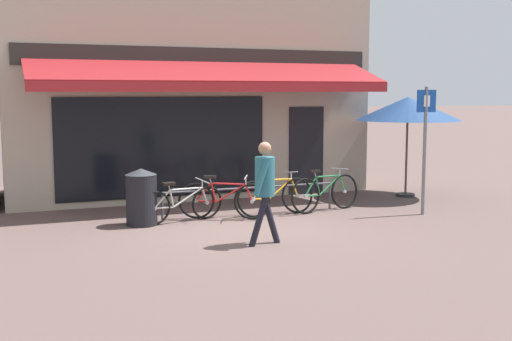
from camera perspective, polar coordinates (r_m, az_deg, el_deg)
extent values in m
plane|color=brown|center=(11.60, -1.45, -5.23)|extent=(160.00, 160.00, 0.00)
cube|color=tan|center=(15.89, -6.30, 9.69)|extent=(8.48, 3.00, 6.42)
cube|color=black|center=(14.23, -8.18, 2.07)|extent=(4.67, 0.04, 2.20)
cube|color=black|center=(15.44, 4.48, 1.76)|extent=(0.90, 0.04, 2.10)
cube|color=#282623|center=(14.44, -4.65, 9.97)|extent=(8.06, 0.06, 0.44)
cube|color=maroon|center=(13.74, -3.74, 8.77)|extent=(7.64, 1.49, 0.50)
cube|color=maroon|center=(13.04, -2.71, 7.44)|extent=(7.64, 0.03, 0.20)
cylinder|color=#47494F|center=(12.83, -0.51, -1.55)|extent=(3.70, 0.04, 0.04)
cylinder|color=#47494F|center=(12.34, -8.33, -3.26)|extent=(0.04, 0.04, 0.55)
cylinder|color=#47494F|center=(13.62, 6.57, -2.26)|extent=(0.04, 0.04, 0.55)
torus|color=black|center=(12.46, -4.38, -2.86)|extent=(0.67, 0.25, 0.66)
cylinder|color=#9E9EA3|center=(12.46, -4.38, -2.86)|extent=(0.08, 0.08, 0.08)
torus|color=black|center=(11.95, -9.02, -3.35)|extent=(0.67, 0.25, 0.66)
cylinder|color=#9E9EA3|center=(11.95, -9.02, -3.35)|extent=(0.08, 0.08, 0.08)
cylinder|color=#BCB7B2|center=(12.22, -6.07, -2.38)|extent=(0.62, 0.14, 0.35)
cylinder|color=#BCB7B2|center=(12.16, -6.22, -1.63)|extent=(0.68, 0.18, 0.05)
cylinder|color=#BCB7B2|center=(12.06, -7.51, -2.49)|extent=(0.12, 0.10, 0.35)
cylinder|color=#BCB7B2|center=(12.04, -8.18, -3.30)|extent=(0.39, 0.12, 0.05)
cylinder|color=#BCB7B2|center=(11.98, -8.34, -2.54)|extent=(0.33, 0.07, 0.34)
cylinder|color=#BCB7B2|center=(12.39, -4.60, -2.20)|extent=(0.16, 0.10, 0.32)
cylinder|color=#9E9EA3|center=(11.98, -7.72, -1.50)|extent=(0.06, 0.05, 0.11)
cube|color=black|center=(11.96, -7.77, -1.18)|extent=(0.26, 0.15, 0.06)
cylinder|color=#9E9EA3|center=(12.31, -4.80, -1.21)|extent=(0.03, 0.04, 0.14)
cylinder|color=#9E9EA3|center=(12.29, -4.79, -0.90)|extent=(0.14, 0.51, 0.08)
torus|color=black|center=(12.38, -0.36, -2.78)|extent=(0.66, 0.36, 0.71)
cylinder|color=#9E9EA3|center=(12.38, -0.36, -2.78)|extent=(0.09, 0.09, 0.07)
torus|color=black|center=(12.52, -5.33, -2.70)|extent=(0.66, 0.36, 0.71)
cylinder|color=#9E9EA3|center=(12.52, -5.33, -2.70)|extent=(0.09, 0.09, 0.07)
cylinder|color=#B21E1E|center=(12.39, -2.26, -2.03)|extent=(0.56, 0.30, 0.38)
cylinder|color=#B21E1E|center=(12.37, -2.46, -1.19)|extent=(0.61, 0.33, 0.05)
cylinder|color=#B21E1E|center=(12.43, -3.80, -1.97)|extent=(0.12, 0.08, 0.38)
cylinder|color=#B21E1E|center=(12.49, -4.47, -2.75)|extent=(0.36, 0.20, 0.05)
cylinder|color=#B21E1E|center=(12.46, -4.66, -1.92)|extent=(0.30, 0.18, 0.37)
cylinder|color=#B21E1E|center=(12.35, -0.64, -2.01)|extent=(0.15, 0.09, 0.34)
cylinder|color=#9E9EA3|center=(12.41, -4.06, -0.90)|extent=(0.06, 0.04, 0.11)
cube|color=black|center=(12.40, -4.13, -0.58)|extent=(0.26, 0.20, 0.05)
cylinder|color=#9E9EA3|center=(12.32, -0.92, -0.92)|extent=(0.04, 0.04, 0.14)
cylinder|color=#9E9EA3|center=(12.31, -0.92, -0.60)|extent=(0.25, 0.48, 0.03)
torus|color=black|center=(13.11, 3.68, -2.22)|extent=(0.74, 0.22, 0.73)
cylinder|color=#9E9EA3|center=(13.11, 3.68, -2.22)|extent=(0.08, 0.08, 0.08)
torus|color=black|center=(12.63, -0.21, -2.56)|extent=(0.74, 0.22, 0.73)
cylinder|color=#9E9EA3|center=(12.63, -0.21, -2.56)|extent=(0.08, 0.08, 0.08)
cylinder|color=orange|center=(12.91, 2.19, -1.63)|extent=(0.56, 0.14, 0.38)
cylinder|color=orange|center=(12.89, 1.99, -0.81)|extent=(0.62, 0.09, 0.05)
cylinder|color=orange|center=(12.77, 0.99, -1.69)|extent=(0.13, 0.09, 0.38)
cylinder|color=orange|center=(12.71, 0.50, -2.54)|extent=(0.35, 0.06, 0.05)
cylinder|color=orange|center=(12.69, 0.29, -1.70)|extent=(0.30, 0.12, 0.38)
cylinder|color=orange|center=(13.08, 3.42, -1.49)|extent=(0.16, 0.08, 0.35)
cylinder|color=#9E9EA3|center=(12.74, 0.71, -0.64)|extent=(0.06, 0.04, 0.11)
cube|color=black|center=(12.73, 0.62, -0.33)|extent=(0.25, 0.13, 0.06)
cylinder|color=#9E9EA3|center=(13.05, 3.14, -0.45)|extent=(0.03, 0.05, 0.14)
cylinder|color=#9E9EA3|center=(13.05, 3.12, -0.15)|extent=(0.07, 0.52, 0.10)
torus|color=black|center=(13.70, 7.87, -1.84)|extent=(0.74, 0.26, 0.74)
cylinder|color=#9E9EA3|center=(13.70, 7.87, -1.84)|extent=(0.08, 0.08, 0.07)
torus|color=black|center=(13.00, 4.42, -2.27)|extent=(0.74, 0.26, 0.74)
cylinder|color=#9E9EA3|center=(13.00, 4.42, -2.27)|extent=(0.08, 0.08, 0.07)
cylinder|color=#23703D|center=(13.41, 6.58, -1.31)|extent=(0.58, 0.20, 0.39)
cylinder|color=#23703D|center=(13.37, 6.42, -0.51)|extent=(0.65, 0.18, 0.05)
cylinder|color=#23703D|center=(13.19, 5.51, -1.39)|extent=(0.12, 0.04, 0.39)
cylinder|color=#23703D|center=(13.12, 5.05, -2.23)|extent=(0.37, 0.12, 0.05)
cylinder|color=#23703D|center=(13.07, 4.89, -1.42)|extent=(0.32, 0.13, 0.38)
cylinder|color=#23703D|center=(13.64, 7.66, -1.14)|extent=(0.15, 0.04, 0.36)
cylinder|color=#9E9EA3|center=(13.14, 5.29, -0.37)|extent=(0.05, 0.02, 0.11)
cube|color=black|center=(13.12, 5.23, -0.07)|extent=(0.26, 0.16, 0.06)
cylinder|color=#9E9EA3|center=(13.58, 7.45, -0.14)|extent=(0.03, 0.04, 0.14)
cylinder|color=#9E9EA3|center=(13.58, 7.44, 0.15)|extent=(0.14, 0.51, 0.06)
cylinder|color=black|center=(10.49, 1.29, -4.33)|extent=(0.34, 0.16, 0.83)
cylinder|color=black|center=(10.27, 0.25, -4.57)|extent=(0.34, 0.16, 0.83)
cylinder|color=#286675|center=(10.26, 0.78, -0.54)|extent=(0.37, 0.37, 0.63)
sphere|color=#A87A5B|center=(10.21, 0.79, 1.98)|extent=(0.21, 0.21, 0.21)
cylinder|color=#286675|center=(10.06, 0.50, -0.69)|extent=(0.28, 0.10, 0.56)
cylinder|color=#286675|center=(10.46, 1.06, -0.40)|extent=(0.28, 0.10, 0.56)
cylinder|color=black|center=(12.05, -10.14, -2.59)|extent=(0.57, 0.57, 0.94)
cone|color=#33353A|center=(11.97, -10.20, -0.10)|extent=(0.58, 0.58, 0.11)
cylinder|color=slate|center=(13.22, 14.75, 1.66)|extent=(0.07, 0.07, 2.56)
cube|color=#14429E|center=(13.16, 14.91, 5.99)|extent=(0.44, 0.02, 0.44)
cube|color=white|center=(13.15, 14.95, 5.99)|extent=(0.14, 0.01, 0.22)
cylinder|color=#4C3D2D|center=(15.48, 13.25, 1.96)|extent=(0.05, 0.05, 2.29)
cone|color=navy|center=(15.43, 13.35, 5.38)|extent=(2.43, 2.43, 0.55)
cylinder|color=#262628|center=(15.61, 13.13, -2.12)|extent=(0.44, 0.44, 0.06)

